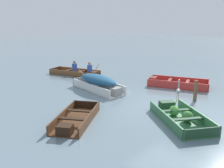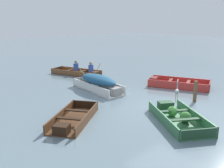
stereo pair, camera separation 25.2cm
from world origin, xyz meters
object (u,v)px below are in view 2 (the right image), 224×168
object	(u,v)px
rowboat_wooden_brown_with_crew	(79,72)
dinghy_green_foreground	(177,117)
skiff_white_near_moored	(99,82)
mooring_post	(195,91)
heron_on_dinghy	(177,91)
skiff_dark_varnish_mid_moored	(73,119)
skiff_red_far_moored	(176,84)

from	to	relation	value
rowboat_wooden_brown_with_crew	dinghy_green_foreground	bearing A→B (deg)	-100.64
skiff_white_near_moored	mooring_post	distance (m)	4.47
heron_on_dinghy	skiff_white_near_moored	bearing A→B (deg)	93.05
skiff_dark_varnish_mid_moored	rowboat_wooden_brown_with_crew	world-z (taller)	rowboat_wooden_brown_with_crew
rowboat_wooden_brown_with_crew	skiff_red_far_moored	bearing A→B (deg)	-68.81
dinghy_green_foreground	mooring_post	xyz separation A→B (m)	(2.27, 0.71, 0.31)
skiff_red_far_moored	dinghy_green_foreground	bearing A→B (deg)	-144.63
rowboat_wooden_brown_with_crew	mooring_post	xyz separation A→B (m)	(0.71, -7.62, 0.28)
skiff_white_near_moored	heron_on_dinghy	distance (m)	4.31
skiff_dark_varnish_mid_moored	skiff_white_near_moored	bearing A→B (deg)	39.18
skiff_red_far_moored	heron_on_dinghy	distance (m)	4.01
skiff_white_near_moored	skiff_dark_varnish_mid_moored	bearing A→B (deg)	-140.82
rowboat_wooden_brown_with_crew	skiff_white_near_moored	bearing A→B (deg)	-109.43
heron_on_dinghy	mooring_post	size ratio (longest dim) A/B	0.93
skiff_red_far_moored	heron_on_dinghy	size ratio (longest dim) A/B	3.84
rowboat_wooden_brown_with_crew	mooring_post	world-z (taller)	mooring_post
dinghy_green_foreground	skiff_dark_varnish_mid_moored	world-z (taller)	dinghy_green_foreground
skiff_white_near_moored	dinghy_green_foreground	bearing A→B (deg)	-93.53
dinghy_green_foreground	skiff_white_near_moored	size ratio (longest dim) A/B	0.98
skiff_red_far_moored	mooring_post	distance (m)	2.48
skiff_white_near_moored	skiff_dark_varnish_mid_moored	world-z (taller)	skiff_white_near_moored
skiff_red_far_moored	rowboat_wooden_brown_with_crew	size ratio (longest dim) A/B	0.96
skiff_dark_varnish_mid_moored	mooring_post	world-z (taller)	mooring_post
skiff_red_far_moored	rowboat_wooden_brown_with_crew	distance (m)	6.07
rowboat_wooden_brown_with_crew	heron_on_dinghy	distance (m)	8.00
skiff_red_far_moored	heron_on_dinghy	bearing A→B (deg)	-145.44
heron_on_dinghy	skiff_red_far_moored	bearing A→B (deg)	34.56
skiff_white_near_moored	rowboat_wooden_brown_with_crew	distance (m)	3.84
skiff_red_far_moored	rowboat_wooden_brown_with_crew	world-z (taller)	rowboat_wooden_brown_with_crew
mooring_post	skiff_dark_varnish_mid_moored	bearing A→B (deg)	163.40
skiff_white_near_moored	heron_on_dinghy	world-z (taller)	heron_on_dinghy
dinghy_green_foreground	heron_on_dinghy	bearing A→B (deg)	40.06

